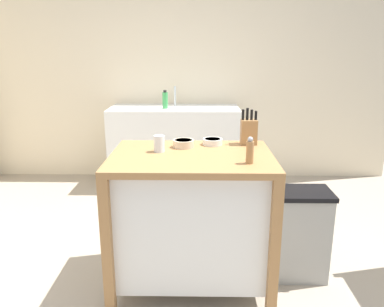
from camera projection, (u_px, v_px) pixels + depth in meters
The scene contains 12 objects.
ground_plane at pixel (179, 282), 2.62m from camera, with size 5.83×5.83×0.00m, color gray.
wall_back at pixel (188, 69), 4.50m from camera, with size 4.83×0.10×2.60m, color beige.
kitchen_island at pixel (192, 213), 2.51m from camera, with size 1.02×0.75×0.90m.
knife_block at pixel (249, 131), 2.63m from camera, with size 0.11×0.09×0.25m.
bowl_ceramic_wide at pixel (213, 142), 2.63m from camera, with size 0.13×0.13×0.04m.
bowl_stoneware_deep at pixel (184, 143), 2.57m from camera, with size 0.14×0.14×0.05m.
drinking_cup at pixel (159, 144), 2.45m from camera, with size 0.07×0.07×0.11m.
pepper_grinder at pixel (250, 151), 2.20m from camera, with size 0.04×0.04×0.16m.
trash_bin at pixel (301, 234), 2.62m from camera, with size 0.36×0.28×0.63m.
sink_counter at pixel (175, 146), 4.39m from camera, with size 1.44×0.60×0.90m.
sink_faucet at pixel (175, 96), 4.38m from camera, with size 0.02×0.02×0.22m.
bottle_dish_soap at pixel (165, 100), 4.18m from camera, with size 0.06×0.06×0.20m.
Camera 1 is at (0.12, -2.29, 1.55)m, focal length 35.85 mm.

